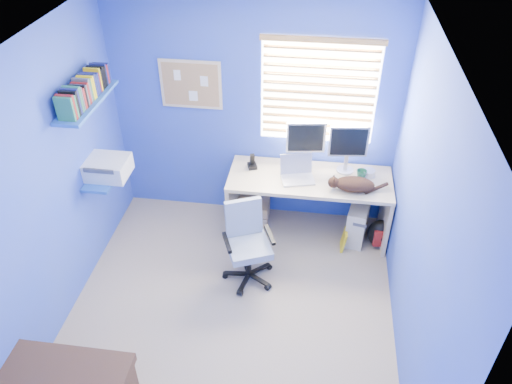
# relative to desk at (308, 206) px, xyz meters

# --- Properties ---
(floor) EXTENTS (3.00, 3.20, 0.00)m
(floor) POSITION_rel_desk_xyz_m (-0.63, -1.26, -0.37)
(floor) COLOR tan
(floor) RESTS_ON ground
(ceiling) EXTENTS (3.00, 3.20, 0.00)m
(ceiling) POSITION_rel_desk_xyz_m (-0.63, -1.26, 2.13)
(ceiling) COLOR white
(ceiling) RESTS_ON wall_back
(wall_back) EXTENTS (3.00, 0.01, 2.50)m
(wall_back) POSITION_rel_desk_xyz_m (-0.63, 0.34, 0.88)
(wall_back) COLOR #3F59BD
(wall_back) RESTS_ON ground
(wall_left) EXTENTS (0.01, 3.20, 2.50)m
(wall_left) POSITION_rel_desk_xyz_m (-2.13, -1.26, 0.88)
(wall_left) COLOR #3F59BD
(wall_left) RESTS_ON ground
(wall_right) EXTENTS (0.01, 3.20, 2.50)m
(wall_right) POSITION_rel_desk_xyz_m (0.87, -1.26, 0.88)
(wall_right) COLOR #3F59BD
(wall_right) RESTS_ON ground
(desk) EXTENTS (1.69, 0.65, 0.74)m
(desk) POSITION_rel_desk_xyz_m (0.00, 0.00, 0.00)
(desk) COLOR #C7B28C
(desk) RESTS_ON floor
(laptop) EXTENTS (0.38, 0.33, 0.22)m
(laptop) POSITION_rel_desk_xyz_m (-0.13, -0.06, 0.48)
(laptop) COLOR silver
(laptop) RESTS_ON desk
(monitor_left) EXTENTS (0.41, 0.18, 0.54)m
(monitor_left) POSITION_rel_desk_xyz_m (-0.07, 0.19, 0.64)
(monitor_left) COLOR silver
(monitor_left) RESTS_ON desk
(monitor_right) EXTENTS (0.41, 0.17, 0.54)m
(monitor_right) POSITION_rel_desk_xyz_m (0.36, 0.18, 0.64)
(monitor_right) COLOR silver
(monitor_right) RESTS_ON desk
(phone) EXTENTS (0.12, 0.13, 0.17)m
(phone) POSITION_rel_desk_xyz_m (-0.62, 0.10, 0.45)
(phone) COLOR black
(phone) RESTS_ON desk
(mug) EXTENTS (0.10, 0.09, 0.10)m
(mug) POSITION_rel_desk_xyz_m (0.52, 0.05, 0.42)
(mug) COLOR #246C42
(mug) RESTS_ON desk
(cd_spindle) EXTENTS (0.13, 0.13, 0.07)m
(cd_spindle) POSITION_rel_desk_xyz_m (0.60, 0.12, 0.41)
(cd_spindle) COLOR silver
(cd_spindle) RESTS_ON desk
(cat) EXTENTS (0.41, 0.23, 0.14)m
(cat) POSITION_rel_desk_xyz_m (0.44, -0.16, 0.44)
(cat) COLOR black
(cat) RESTS_ON desk
(tower_pc) EXTENTS (0.27, 0.47, 0.45)m
(tower_pc) POSITION_rel_desk_xyz_m (0.55, -0.02, -0.14)
(tower_pc) COLOR beige
(tower_pc) RESTS_ON floor
(drawer_boxes) EXTENTS (0.35, 0.28, 0.27)m
(drawer_boxes) POSITION_rel_desk_xyz_m (-0.61, 0.12, -0.23)
(drawer_boxes) COLOR tan
(drawer_boxes) RESTS_ON floor
(yellow_book) EXTENTS (0.03, 0.17, 0.24)m
(yellow_book) POSITION_rel_desk_xyz_m (0.41, -0.22, -0.25)
(yellow_book) COLOR yellow
(yellow_book) RESTS_ON floor
(backpack) EXTENTS (0.32, 0.27, 0.33)m
(backpack) POSITION_rel_desk_xyz_m (0.80, -0.11, -0.20)
(backpack) COLOR black
(backpack) RESTS_ON floor
(office_chair) EXTENTS (0.63, 0.63, 0.83)m
(office_chair) POSITION_rel_desk_xyz_m (-0.55, -0.75, -0.06)
(office_chair) COLOR black
(office_chair) RESTS_ON floor
(window_blinds) EXTENTS (1.15, 0.05, 1.10)m
(window_blinds) POSITION_rel_desk_xyz_m (0.02, 0.31, 1.18)
(window_blinds) COLOR white
(window_blinds) RESTS_ON ground
(corkboard) EXTENTS (0.64, 0.02, 0.52)m
(corkboard) POSITION_rel_desk_xyz_m (-1.28, 0.33, 1.18)
(corkboard) COLOR #C7B28C
(corkboard) RESTS_ON ground
(wall_shelves) EXTENTS (0.42, 0.90, 1.05)m
(wall_shelves) POSITION_rel_desk_xyz_m (-1.99, -0.51, 1.06)
(wall_shelves) COLOR blue
(wall_shelves) RESTS_ON ground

